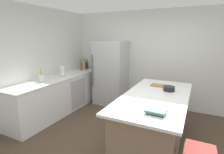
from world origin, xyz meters
name	(u,v)px	position (x,y,z in m)	size (l,w,h in m)	color
ground_plane	(125,148)	(0.00, 0.00, 0.00)	(7.20, 7.20, 0.00)	#4C3D2D
wall_rear	(157,60)	(0.00, 2.25, 1.30)	(6.00, 0.10, 2.60)	silver
wall_left	(22,65)	(-2.45, 0.00, 1.30)	(0.10, 6.00, 2.60)	silver
counter_run_left	(60,94)	(-2.08, 0.71, 0.46)	(0.66, 2.81, 0.92)	white
kitchen_island	(154,120)	(0.41, 0.37, 0.47)	(1.05, 2.21, 0.93)	#8E755B
refrigerator	(111,73)	(-1.20, 1.85, 0.89)	(0.84, 0.74, 1.78)	#B7BABF
sink_faucet	(53,72)	(-2.13, 0.56, 1.07)	(0.15, 0.05, 0.30)	silver
flower_vase	(41,78)	(-2.07, 0.15, 1.01)	(0.09, 0.09, 0.33)	silver
paper_towel_roll	(63,71)	(-2.09, 0.86, 1.05)	(0.14, 0.14, 0.31)	gray
whiskey_bottle	(87,65)	(-2.11, 2.00, 1.03)	(0.08, 0.08, 0.31)	brown
syrup_bottle	(85,66)	(-2.11, 1.91, 1.02)	(0.06, 0.06, 0.27)	#5B3319
gin_bottle	(84,65)	(-2.10, 1.81, 1.05)	(0.07, 0.07, 0.34)	#8CB79E
vinegar_bottle	(81,66)	(-2.14, 1.71, 1.04)	(0.06, 0.06, 0.32)	#994C23
cookbook_stack	(156,112)	(0.58, -0.38, 0.95)	(0.27, 0.20, 0.05)	#334770
mixing_bowl	(169,89)	(0.57, 0.71, 0.97)	(0.21, 0.21, 0.09)	black
cutting_board	(158,85)	(0.32, 0.98, 0.93)	(0.29, 0.23, 0.02)	#9E7042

